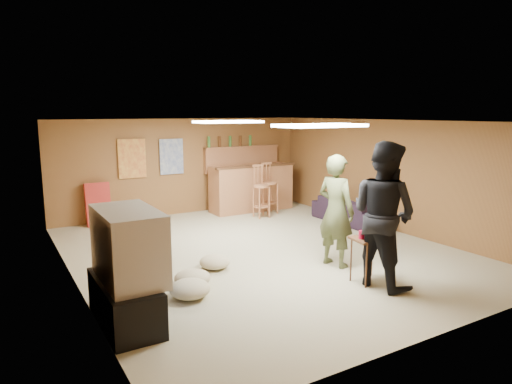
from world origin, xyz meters
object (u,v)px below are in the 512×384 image
bar_counter (251,188)px  tray_table (369,260)px  tv_body (128,245)px  sofa (351,211)px  person_black (383,214)px  person_olive (336,211)px

bar_counter → tray_table: bearing=-100.9°
tv_body → sofa: tv_body is taller
person_black → sofa: person_black is taller
bar_counter → sofa: bar_counter is taller
person_olive → tray_table: person_olive is taller
tv_body → person_black: bearing=-10.8°
tv_body → tray_table: size_ratio=1.73×
person_olive → tray_table: (-0.05, -0.79, -0.55)m
person_black → tray_table: 0.69m
tv_body → sofa: bearing=23.0°
sofa → person_olive: bearing=132.9°
tv_body → bar_counter: (4.15, 4.45, -0.35)m
person_black → person_olive: bearing=-6.3°
bar_counter → sofa: 2.50m
tray_table → person_olive: bearing=86.6°
tv_body → bar_counter: tv_body is taller
person_olive → tv_body: bearing=82.7°
sofa → tray_table: bearing=141.9°
bar_counter → tv_body: bearing=-133.0°
bar_counter → person_black: size_ratio=1.01×
tv_body → person_olive: size_ratio=0.64×
sofa → bar_counter: bearing=28.8°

